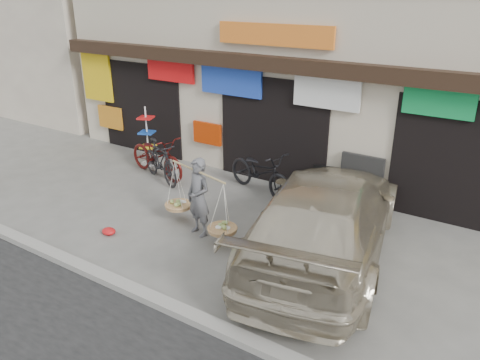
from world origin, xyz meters
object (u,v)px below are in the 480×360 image
Objects in this scene: suv at (325,216)px; display_rack at (148,141)px; bike_1 at (160,161)px; bike_0 at (157,156)px; bike_2 at (260,172)px; street_vendor at (199,200)px.

suv is 3.54× the size of display_rack.
display_rack is (-1.14, 0.77, 0.13)m from bike_1.
bike_2 is (2.91, 0.50, -0.01)m from bike_0.
suv is at bearing -79.46° from bike_1.
suv is at bearing 28.22° from street_vendor.
bike_0 is at bearing 160.46° from street_vendor.
street_vendor is at bearing -33.79° from display_rack.
display_rack is at bearing 160.74° from street_vendor.
bike_1 is 0.86× the size of bike_2.
street_vendor is 2.55m from suv.
bike_1 is (0.33, -0.25, -0.02)m from bike_0.
display_rack is (-0.80, 0.52, 0.12)m from bike_0.
display_rack reaches higher than street_vendor.
bike_1 is 5.18m from suv.
street_vendor is at bearing -112.19° from bike_0.
display_rack reaches higher than bike_2.
suv is at bearing -109.60° from bike_2.
display_rack is at bearing -27.88° from suv.
bike_1 is at bearing -115.02° from bike_0.
display_rack reaches higher than bike_0.
display_rack is at bearing 107.14° from bike_2.
bike_2 is at bearing -0.24° from display_rack.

